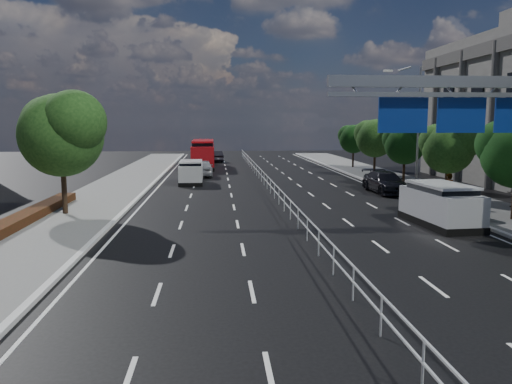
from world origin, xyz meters
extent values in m
plane|color=black|center=(0.00, 0.00, 0.00)|extent=(160.00, 160.00, 0.00)
cube|color=silver|center=(0.00, 22.50, 1.00)|extent=(0.05, 85.00, 0.05)
cube|color=silver|center=(0.00, 22.50, 0.55)|extent=(0.05, 85.00, 0.05)
cube|color=gray|center=(5.60, 10.00, 6.60)|extent=(10.20, 0.25, 0.45)
cube|color=gray|center=(5.60, 10.00, 6.10)|extent=(10.20, 0.18, 0.18)
cube|color=navy|center=(6.00, 10.18, 5.30)|extent=(2.00, 0.08, 1.40)
cube|color=white|center=(6.00, 10.23, 5.30)|extent=(1.80, 0.02, 1.20)
cube|color=navy|center=(3.60, 10.18, 5.30)|extent=(2.00, 0.08, 1.40)
cube|color=white|center=(3.60, 10.23, 5.30)|extent=(1.80, 0.02, 1.20)
cylinder|color=gray|center=(10.80, 26.00, 4.50)|extent=(0.16, 0.16, 9.00)
cylinder|color=gray|center=(9.60, 26.00, 8.80)|extent=(0.10, 2.40, 0.10)
cube|color=silver|center=(8.40, 26.00, 8.65)|extent=(0.60, 0.25, 0.15)
cylinder|color=black|center=(-12.00, 18.00, 1.75)|extent=(0.28, 0.28, 3.50)
sphere|color=#173912|center=(-12.00, 18.00, 4.34)|extent=(4.40, 4.40, 4.40)
sphere|color=#173912|center=(-11.12, 17.34, 5.04)|extent=(3.30, 3.30, 3.30)
sphere|color=#173912|center=(-12.77, 18.66, 4.90)|extent=(3.08, 3.08, 3.08)
sphere|color=black|center=(10.59, 15.03, 3.92)|extent=(2.45, 2.45, 2.45)
cylinder|color=black|center=(11.20, 22.00, 1.35)|extent=(0.22, 0.22, 2.70)
sphere|color=#173912|center=(11.20, 22.00, 3.35)|extent=(3.30, 3.30, 3.30)
sphere|color=#173912|center=(11.86, 21.50, 3.89)|extent=(2.48, 2.48, 2.47)
sphere|color=#173912|center=(10.62, 22.50, 3.78)|extent=(2.31, 2.31, 2.31)
cylinder|color=black|center=(11.20, 29.50, 1.32)|extent=(0.21, 0.21, 2.65)
sphere|color=black|center=(11.20, 29.50, 3.29)|extent=(3.20, 3.20, 3.20)
sphere|color=black|center=(11.84, 29.02, 3.82)|extent=(2.40, 2.40, 2.40)
sphere|color=black|center=(10.64, 29.98, 3.71)|extent=(2.24, 2.24, 2.24)
cylinder|color=black|center=(11.20, 37.00, 1.43)|extent=(0.23, 0.23, 2.85)
sphere|color=#173912|center=(11.20, 37.00, 3.53)|extent=(3.60, 3.60, 3.60)
sphere|color=#173912|center=(11.92, 36.46, 4.10)|extent=(2.70, 2.70, 2.70)
sphere|color=#173912|center=(10.57, 37.54, 3.99)|extent=(2.52, 2.52, 2.52)
cylinder|color=black|center=(11.20, 44.50, 1.30)|extent=(0.21, 0.21, 2.60)
sphere|color=black|center=(11.20, 44.50, 3.22)|extent=(3.10, 3.10, 3.10)
sphere|color=black|center=(11.82, 44.03, 3.74)|extent=(2.32, 2.33, 2.32)
sphere|color=black|center=(10.66, 44.97, 3.64)|extent=(2.17, 2.17, 2.17)
cube|color=black|center=(-5.90, 31.95, 0.16)|extent=(1.97, 4.43, 0.31)
cube|color=#BBBBB9|center=(-5.90, 31.95, 0.92)|extent=(1.93, 4.34, 1.30)
cube|color=black|center=(-5.90, 31.95, 1.57)|extent=(1.76, 3.13, 0.57)
cube|color=#BBBBB9|center=(-5.90, 31.95, 1.85)|extent=(1.84, 3.39, 0.11)
cylinder|color=black|center=(-6.66, 30.52, 0.32)|extent=(0.28, 0.65, 0.65)
cylinder|color=black|center=(-5.10, 30.54, 0.32)|extent=(0.28, 0.65, 0.65)
cylinder|color=black|center=(-6.71, 33.37, 0.32)|extent=(0.28, 0.65, 0.65)
cylinder|color=black|center=(-5.14, 33.39, 0.32)|extent=(0.28, 0.65, 0.65)
cube|color=black|center=(-5.27, 46.95, 0.15)|extent=(2.53, 10.29, 0.31)
cube|color=#990B0F|center=(-5.27, 46.95, 1.47)|extent=(2.48, 10.09, 2.09)
cube|color=black|center=(-5.27, 46.95, 2.52)|extent=(2.27, 7.27, 0.92)
cube|color=#990B0F|center=(-5.27, 46.95, 2.98)|extent=(2.37, 7.87, 0.18)
cylinder|color=black|center=(-6.25, 43.62, 0.32)|extent=(0.27, 0.64, 0.63)
cylinder|color=black|center=(-4.24, 43.64, 0.32)|extent=(0.27, 0.64, 0.63)
cylinder|color=black|center=(-6.31, 50.27, 0.32)|extent=(0.27, 0.64, 0.63)
cylinder|color=black|center=(-4.29, 50.29, 0.32)|extent=(0.27, 0.64, 0.63)
imported|color=#96989D|center=(-5.10, 37.69, 0.79)|extent=(1.90, 4.67, 1.59)
imported|color=black|center=(-3.86, 54.84, 0.70)|extent=(1.99, 4.41, 1.40)
cube|color=black|center=(7.13, 14.00, 0.17)|extent=(2.48, 5.12, 0.34)
cube|color=#AFB0B6|center=(7.13, 14.00, 0.99)|extent=(2.44, 5.02, 1.41)
cube|color=black|center=(7.13, 14.00, 1.70)|extent=(2.17, 3.65, 0.62)
cube|color=#AFB0B6|center=(7.13, 14.00, 2.01)|extent=(2.27, 3.94, 0.12)
cylinder|color=black|center=(6.39, 12.33, 0.35)|extent=(0.35, 0.72, 0.70)
cylinder|color=black|center=(8.12, 12.46, 0.35)|extent=(0.35, 0.72, 0.70)
cylinder|color=black|center=(6.14, 15.54, 0.35)|extent=(0.35, 0.72, 0.70)
cylinder|color=black|center=(7.87, 15.67, 0.35)|extent=(0.35, 0.72, 0.70)
imported|color=#1C7F71|center=(8.30, 16.33, 0.77)|extent=(3.12, 5.77, 1.54)
imported|color=black|center=(8.30, 25.40, 0.76)|extent=(2.39, 5.33, 1.52)
imported|color=gray|center=(9.88, 18.95, 1.09)|extent=(0.73, 0.51, 1.90)
camera|label=1|loc=(-3.82, -9.31, 5.01)|focal=35.00mm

